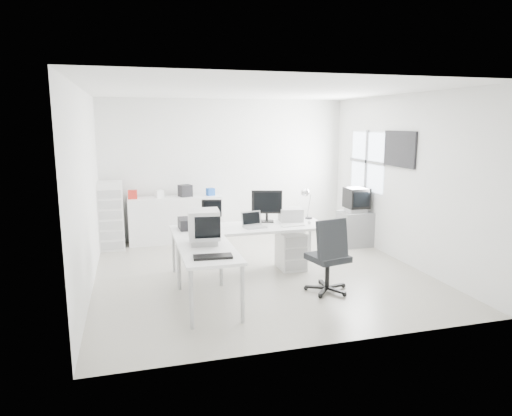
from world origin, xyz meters
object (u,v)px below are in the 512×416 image
object	(u,v)px
inkjet_printer	(194,223)
main_desk	(250,250)
laser_printer	(291,215)
lcd_monitor_small	(212,213)
tv_cabinet	(355,229)
lcd_monitor_large	(267,206)
side_desk	(208,277)
laptop	(255,220)
office_chair	(328,254)
sideboard	(176,220)
filing_cabinet	(111,215)
crt_monitor	(204,228)
crt_tv	(356,200)
drawer_pedestal	(291,250)

from	to	relation	value
inkjet_printer	main_desk	bearing A→B (deg)	-8.30
laser_printer	lcd_monitor_small	bearing A→B (deg)	-174.28
tv_cabinet	lcd_monitor_large	bearing A→B (deg)	-158.51
side_desk	laptop	world-z (taller)	laptop
inkjet_printer	lcd_monitor_small	distance (m)	0.35
lcd_monitor_large	office_chair	xyz separation A→B (m)	(0.49, -1.32, -0.46)
lcd_monitor_small	inkjet_printer	bearing A→B (deg)	-138.44
main_desk	tv_cabinet	bearing A→B (deg)	23.80
inkjet_printer	laser_printer	bearing A→B (deg)	2.70
inkjet_printer	office_chair	distance (m)	2.07
side_desk	sideboard	distance (m)	3.32
lcd_monitor_small	filing_cabinet	world-z (taller)	filing_cabinet
main_desk	laser_printer	distance (m)	0.92
side_desk	lcd_monitor_small	distance (m)	1.50
lcd_monitor_large	filing_cabinet	bearing A→B (deg)	159.79
lcd_monitor_small	crt_monitor	distance (m)	1.14
sideboard	filing_cabinet	xyz separation A→B (m)	(-1.20, -0.16, 0.18)
side_desk	crt_monitor	size ratio (longest dim) A/B	3.23
crt_tv	sideboard	size ratio (longest dim) A/B	0.28
inkjet_printer	lcd_monitor_large	distance (m)	1.22
laser_printer	filing_cabinet	world-z (taller)	filing_cabinet
crt_monitor	crt_tv	world-z (taller)	crt_monitor
lcd_monitor_small	lcd_monitor_large	distance (m)	0.90
lcd_monitor_large	sideboard	xyz separation A→B (m)	(-1.28, 1.97, -0.55)
laser_printer	crt_tv	bearing A→B (deg)	34.05
crt_monitor	main_desk	bearing A→B (deg)	50.21
main_desk	crt_tv	size ratio (longest dim) A/B	4.80
lcd_monitor_small	laptop	world-z (taller)	lcd_monitor_small
crt_monitor	office_chair	size ratio (longest dim) A/B	0.40
inkjet_printer	filing_cabinet	world-z (taller)	filing_cabinet
crt_monitor	lcd_monitor_large	bearing A→B (deg)	47.72
main_desk	lcd_monitor_large	world-z (taller)	lcd_monitor_large
lcd_monitor_small	sideboard	world-z (taller)	lcd_monitor_small
laptop	lcd_monitor_small	bearing A→B (deg)	137.89
main_desk	lcd_monitor_small	world-z (taller)	lcd_monitor_small
drawer_pedestal	side_desk	bearing A→B (deg)	-143.43
drawer_pedestal	filing_cabinet	bearing A→B (deg)	144.56
tv_cabinet	crt_tv	xyz separation A→B (m)	(0.00, 0.00, 0.55)
laser_printer	crt_monitor	xyz separation A→B (m)	(-1.60, -1.07, 0.11)
laser_printer	tv_cabinet	xyz separation A→B (m)	(1.62, 0.83, -0.53)
filing_cabinet	office_chair	bearing A→B (deg)	-46.58
main_desk	crt_tv	xyz separation A→B (m)	(2.37, 1.05, 0.51)
filing_cabinet	main_desk	bearing A→B (deg)	-44.09
lcd_monitor_small	laptop	size ratio (longest dim) A/B	1.09
office_chair	sideboard	xyz separation A→B (m)	(-1.76, 3.29, -0.09)
inkjet_printer	lcd_monitor_large	size ratio (longest dim) A/B	0.89
filing_cabinet	sideboard	bearing A→B (deg)	7.51
laptop	main_desk	bearing A→B (deg)	104.71
inkjet_printer	office_chair	xyz separation A→B (m)	(1.69, -1.17, -0.29)
side_desk	tv_cabinet	bearing A→B (deg)	33.68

